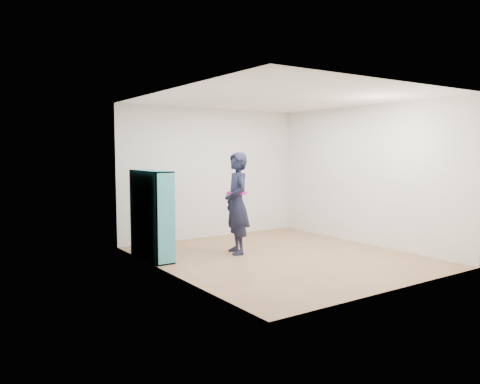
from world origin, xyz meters
TOP-DOWN VIEW (x-y plane):
  - floor at (0.00, 0.00)m, footprint 4.50×4.50m
  - ceiling at (0.00, 0.00)m, footprint 4.50×4.50m
  - wall_left at (-2.00, 0.00)m, footprint 0.02×4.50m
  - wall_right at (2.00, 0.00)m, footprint 0.02×4.50m
  - wall_back at (0.00, 2.25)m, footprint 4.00×0.02m
  - wall_front at (0.00, -2.25)m, footprint 4.00×0.02m
  - bookshelf at (-1.86, 1.07)m, footprint 0.32×1.08m
  - person at (-0.47, 0.63)m, footprint 0.57×0.72m
  - smartphone at (-0.59, 0.75)m, footprint 0.01×0.10m

SIDE VIEW (x-z plane):
  - floor at x=0.00m, z-range 0.00..0.00m
  - bookshelf at x=-1.86m, z-range -0.01..1.43m
  - person at x=-0.47m, z-range 0.00..1.73m
  - smartphone at x=-0.59m, z-range 0.91..1.05m
  - wall_left at x=-2.00m, z-range 0.00..2.60m
  - wall_right at x=2.00m, z-range 0.00..2.60m
  - wall_back at x=0.00m, z-range 0.00..2.60m
  - wall_front at x=0.00m, z-range 0.00..2.60m
  - ceiling at x=0.00m, z-range 2.60..2.60m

